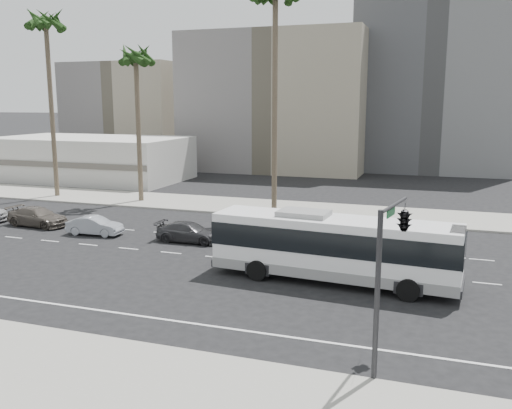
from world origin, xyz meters
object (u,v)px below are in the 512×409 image
at_px(traffic_signal, 402,223).
at_px(palm_mid, 136,61).
at_px(palm_far, 46,26).
at_px(car_b, 95,226).
at_px(car_c, 38,217).
at_px(car_a, 189,232).
at_px(city_bus, 333,246).

distance_m(traffic_signal, palm_mid, 35.48).
height_order(traffic_signal, palm_far, palm_far).
height_order(car_b, palm_far, palm_far).
bearing_deg(car_c, palm_mid, -6.01).
height_order(car_c, palm_mid, palm_mid).
xyz_separation_m(car_a, palm_far, (-19.71, 11.59, 15.33)).
distance_m(city_bus, car_a, 11.79).
xyz_separation_m(car_a, traffic_signal, (14.33, -12.13, 4.21)).
bearing_deg(palm_far, city_bus, -28.81).
bearing_deg(city_bus, car_a, 158.86).
relative_size(car_c, palm_mid, 0.34).
relative_size(city_bus, car_a, 2.84).
bearing_deg(traffic_signal, car_a, 150.01).
relative_size(car_a, palm_far, 0.25).
bearing_deg(city_bus, car_b, 169.60).
bearing_deg(traffic_signal, car_c, 165.09).
bearing_deg(car_c, city_bus, -98.99).
height_order(car_a, traffic_signal, traffic_signal).
xyz_separation_m(car_a, car_b, (-7.06, -0.38, -0.00)).
height_order(palm_mid, palm_far, palm_far).
distance_m(car_a, traffic_signal, 19.24).
xyz_separation_m(car_b, car_c, (-5.66, 0.97, 0.06)).
distance_m(city_bus, car_c, 24.00).
bearing_deg(city_bus, palm_mid, 145.80).
bearing_deg(city_bus, car_c, 170.84).
xyz_separation_m(car_b, palm_far, (-12.65, 11.97, 15.34)).
relative_size(car_a, car_c, 0.92).
height_order(city_bus, palm_far, palm_far).
distance_m(city_bus, palm_mid, 29.19).
relative_size(car_c, palm_far, 0.28).
bearing_deg(traffic_signal, palm_mid, 146.34).
distance_m(car_a, car_c, 12.73).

